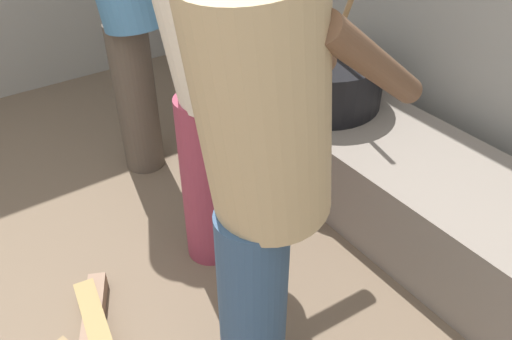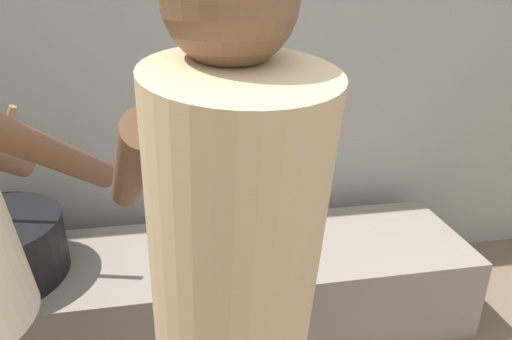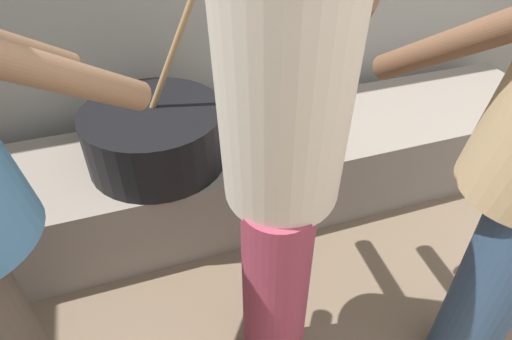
% 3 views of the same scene
% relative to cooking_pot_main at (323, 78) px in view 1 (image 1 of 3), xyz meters
% --- Properties ---
extents(hearth_ledge, '(2.75, 0.60, 0.38)m').
position_rel_cooking_pot_main_xyz_m(hearth_ledge, '(0.62, 0.03, -0.31)').
color(hearth_ledge, slate).
rests_on(hearth_ledge, ground_plane).
extents(cooking_pot_main, '(0.57, 0.57, 0.69)m').
position_rel_cooking_pot_main_xyz_m(cooking_pot_main, '(0.00, 0.00, 0.00)').
color(cooking_pot_main, black).
rests_on(cooking_pot_main, hearth_ledge).
extents(cook_in_tan_shirt, '(0.45, 0.70, 1.53)m').
position_rel_cooking_pot_main_xyz_m(cook_in_tan_shirt, '(0.84, -0.96, 0.37)').
color(cook_in_tan_shirt, navy).
rests_on(cook_in_tan_shirt, ground_plane).
extents(cook_in_cream_shirt, '(0.56, 0.72, 1.52)m').
position_rel_cooking_pot_main_xyz_m(cook_in_cream_shirt, '(0.24, -0.75, 0.37)').
color(cook_in_cream_shirt, '#8C3347').
rests_on(cook_in_cream_shirt, ground_plane).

